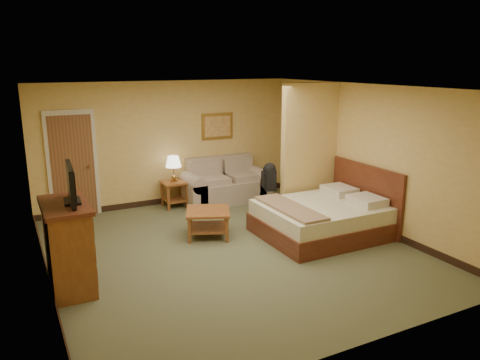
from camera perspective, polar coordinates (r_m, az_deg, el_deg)
floor at (r=7.68m, az=-1.18°, el=-8.57°), size 6.00×6.00×0.00m
ceiling at (r=7.09m, az=-1.28°, el=11.21°), size 6.00×6.00×0.00m
back_wall at (r=10.01m, az=-8.76°, el=4.42°), size 5.50×0.02×2.60m
left_wall at (r=6.60m, az=-23.27°, el=-1.64°), size 0.02×6.00×2.60m
right_wall at (r=8.80m, az=15.13°, el=2.76°), size 0.02×6.00×2.60m
partition at (r=9.13m, az=8.45°, el=3.51°), size 1.20×0.15×2.60m
door at (r=9.60m, az=-19.72°, el=1.72°), size 0.94×0.16×2.10m
baseboard at (r=10.28m, az=-8.48°, el=-2.41°), size 5.50×0.02×0.12m
loveseat at (r=10.24m, az=-1.78°, el=-0.86°), size 1.89×0.88×0.95m
side_table at (r=9.88m, az=-8.01°, el=-1.23°), size 0.50×0.50×0.56m
table_lamp at (r=9.74m, az=-8.13°, el=2.15°), size 0.32×0.32×0.54m
coffee_table at (r=8.18m, az=-3.92°, el=-4.58°), size 0.97×0.97×0.47m
wall_picture at (r=10.34m, az=-2.78°, el=6.57°), size 0.74×0.04×0.57m
dresser at (r=6.66m, az=-20.20°, el=-7.55°), size 0.59×1.12×1.19m
tv at (r=6.42m, az=-19.94°, el=-0.57°), size 0.23×0.82×0.50m
bed at (r=8.39m, az=10.38°, el=-4.48°), size 2.13×1.81×1.17m
backpack at (r=9.00m, az=3.63°, el=0.54°), size 0.28×0.35×0.52m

